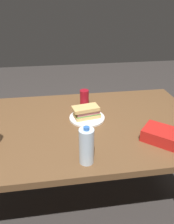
# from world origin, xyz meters

# --- Properties ---
(ground_plane) EXTENTS (8.00, 8.00, 0.00)m
(ground_plane) POSITION_xyz_m (0.00, 0.00, 0.00)
(ground_plane) COLOR #383330
(dining_table) EXTENTS (1.69, 0.94, 0.76)m
(dining_table) POSITION_xyz_m (0.00, 0.00, 0.67)
(dining_table) COLOR brown
(dining_table) RESTS_ON ground_plane
(paper_plate) EXTENTS (0.24, 0.24, 0.01)m
(paper_plate) POSITION_xyz_m (-0.09, -0.05, 0.77)
(paper_plate) COLOR white
(paper_plate) RESTS_ON dining_table
(sandwich) EXTENTS (0.19, 0.13, 0.08)m
(sandwich) POSITION_xyz_m (-0.09, -0.05, 0.81)
(sandwich) COLOR #DBB26B
(sandwich) RESTS_ON paper_plate
(soda_can_red) EXTENTS (0.07, 0.07, 0.12)m
(soda_can_red) POSITION_xyz_m (-0.10, -0.26, 0.82)
(soda_can_red) COLOR maroon
(soda_can_red) RESTS_ON dining_table
(chip_bag) EXTENTS (0.27, 0.26, 0.07)m
(chip_bag) POSITION_xyz_m (-0.49, 0.26, 0.80)
(chip_bag) COLOR red
(chip_bag) RESTS_ON dining_table
(water_bottle_tall) EXTENTS (0.07, 0.07, 0.20)m
(water_bottle_tall) POSITION_xyz_m (-0.03, 0.37, 0.86)
(water_bottle_tall) COLOR silver
(water_bottle_tall) RESTS_ON dining_table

